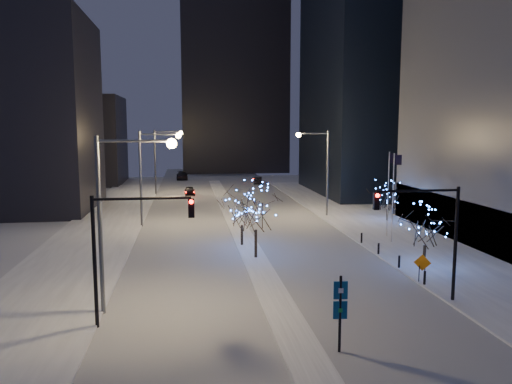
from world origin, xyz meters
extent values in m
plane|color=silver|center=(0.00, 0.00, 0.00)|extent=(160.00, 160.00, 0.00)
cube|color=#9DA2AA|center=(0.00, 35.00, 0.01)|extent=(20.00, 130.00, 0.02)
cube|color=white|center=(0.00, 30.00, 0.07)|extent=(2.00, 80.00, 0.15)
cube|color=white|center=(15.00, 20.00, 0.07)|extent=(10.00, 90.00, 0.15)
cube|color=white|center=(-14.00, 20.00, 0.07)|extent=(8.00, 90.00, 0.15)
cube|color=black|center=(-26.00, 70.00, 8.00)|extent=(18.00, 16.00, 16.00)
cube|color=black|center=(6.00, 92.00, 21.00)|extent=(24.00, 14.00, 42.00)
cylinder|color=#595E66|center=(-10.00, 2.00, 5.00)|extent=(0.24, 0.24, 10.00)
cylinder|color=#595E66|center=(-8.00, 2.00, 9.70)|extent=(4.00, 0.16, 0.16)
sphere|color=#FECA7F|center=(-6.00, 2.00, 9.55)|extent=(0.56, 0.56, 0.56)
cylinder|color=#595E66|center=(-10.00, 27.00, 5.00)|extent=(0.24, 0.24, 10.00)
cylinder|color=#595E66|center=(-8.00, 27.00, 9.70)|extent=(4.00, 0.16, 0.16)
sphere|color=#FECA7F|center=(-6.00, 27.00, 9.55)|extent=(0.56, 0.56, 0.56)
cylinder|color=#595E66|center=(-10.00, 52.00, 5.00)|extent=(0.24, 0.24, 10.00)
cylinder|color=#595E66|center=(-8.00, 52.00, 9.70)|extent=(4.00, 0.16, 0.16)
sphere|color=#FECA7F|center=(-6.00, 52.00, 9.55)|extent=(0.56, 0.56, 0.56)
cylinder|color=#595E66|center=(11.00, 30.00, 5.00)|extent=(0.24, 0.24, 10.00)
cylinder|color=#595E66|center=(9.25, 30.00, 9.70)|extent=(3.50, 0.16, 0.16)
sphere|color=#FECA7F|center=(7.50, 30.00, 9.55)|extent=(0.56, 0.56, 0.56)
cylinder|color=black|center=(-10.00, 0.00, 3.50)|extent=(0.20, 0.20, 7.00)
cylinder|color=black|center=(-7.50, 0.00, 6.80)|extent=(5.00, 0.14, 0.14)
cube|color=black|center=(-5.00, 0.00, 6.25)|extent=(0.32, 0.28, 1.00)
sphere|color=#FF0C05|center=(-5.00, -0.18, 6.60)|extent=(0.22, 0.22, 0.22)
cylinder|color=black|center=(10.50, 1.00, 3.50)|extent=(0.20, 0.20, 7.00)
cylinder|color=black|center=(8.00, 1.00, 6.80)|extent=(5.00, 0.14, 0.14)
cube|color=black|center=(5.50, 1.00, 6.25)|extent=(0.32, 0.28, 1.00)
sphere|color=#FF0C05|center=(5.50, 0.82, 6.60)|extent=(0.22, 0.22, 0.22)
cylinder|color=silver|center=(13.00, 16.00, 4.15)|extent=(0.10, 0.10, 8.00)
cube|color=black|center=(13.35, 16.00, 7.55)|extent=(0.70, 0.03, 0.90)
cylinder|color=silver|center=(13.60, 18.50, 4.15)|extent=(0.10, 0.10, 8.00)
cube|color=black|center=(13.95, 18.50, 7.55)|extent=(0.70, 0.03, 0.90)
cylinder|color=black|center=(10.20, 4.00, 0.60)|extent=(0.16, 0.16, 0.90)
cylinder|color=black|center=(10.20, 8.00, 0.60)|extent=(0.16, 0.16, 0.90)
cylinder|color=black|center=(10.20, 12.00, 0.60)|extent=(0.16, 0.16, 0.90)
cylinder|color=black|center=(10.20, 16.00, 0.60)|extent=(0.16, 0.16, 0.90)
imported|color=black|center=(-4.81, 50.99, 0.66)|extent=(1.71, 3.91, 1.31)
imported|color=black|center=(7.80, 64.79, 0.65)|extent=(1.88, 4.07, 1.29)
imported|color=black|center=(-6.15, 74.04, 0.78)|extent=(2.26, 5.39, 1.56)
cylinder|color=black|center=(0.13, 12.39, 1.26)|extent=(0.22, 0.22, 2.23)
cylinder|color=black|center=(-0.50, 16.74, 1.03)|extent=(0.22, 0.22, 1.76)
cylinder|color=black|center=(12.22, 8.14, 0.94)|extent=(0.22, 0.22, 1.57)
cylinder|color=black|center=(16.76, 25.99, 0.79)|extent=(0.22, 0.22, 1.28)
cylinder|color=black|center=(1.72, -4.55, 1.84)|extent=(0.13, 0.13, 3.68)
cube|color=navy|center=(1.72, -4.55, 3.00)|extent=(0.66, 0.13, 0.84)
cube|color=navy|center=(1.72, -4.55, 2.05)|extent=(0.66, 0.13, 0.84)
cylinder|color=black|center=(10.10, 4.61, 0.70)|extent=(0.06, 0.06, 1.10)
cylinder|color=black|center=(10.50, 4.61, 0.70)|extent=(0.06, 0.06, 1.10)
cube|color=orange|center=(10.30, 4.61, 1.45)|extent=(1.05, 0.50, 1.13)
camera|label=1|loc=(-5.20, -25.95, 10.47)|focal=35.00mm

